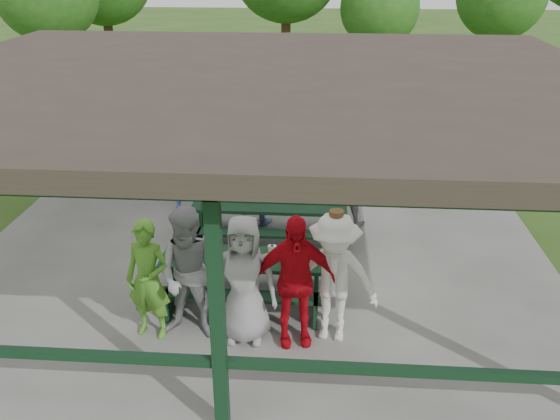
# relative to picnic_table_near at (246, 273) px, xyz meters

# --- Properties ---
(ground) EXTENTS (90.00, 90.00, 0.00)m
(ground) POSITION_rel_picnic_table_near_xyz_m (0.06, 1.20, -0.57)
(ground) COLOR #2B4E18
(ground) RESTS_ON ground
(concrete_slab) EXTENTS (10.00, 8.00, 0.10)m
(concrete_slab) POSITION_rel_picnic_table_near_xyz_m (0.06, 1.20, -0.52)
(concrete_slab) COLOR slate
(concrete_slab) RESTS_ON ground
(pavilion_structure) EXTENTS (10.60, 8.60, 3.24)m
(pavilion_structure) POSITION_rel_picnic_table_near_xyz_m (0.06, 1.20, 2.60)
(pavilion_structure) COLOR black
(pavilion_structure) RESTS_ON concrete_slab
(picnic_table_near) EXTENTS (2.49, 1.39, 0.75)m
(picnic_table_near) POSITION_rel_picnic_table_near_xyz_m (0.00, 0.00, 0.00)
(picnic_table_near) COLOR black
(picnic_table_near) RESTS_ON concrete_slab
(picnic_table_far) EXTENTS (2.75, 1.39, 0.75)m
(picnic_table_far) POSITION_rel_picnic_table_near_xyz_m (0.18, 2.00, 0.01)
(picnic_table_far) COLOR black
(picnic_table_far) RESTS_ON concrete_slab
(table_setting) EXTENTS (2.34, 0.45, 0.10)m
(table_setting) POSITION_rel_picnic_table_near_xyz_m (0.17, 0.03, 0.31)
(table_setting) COLOR white
(table_setting) RESTS_ON picnic_table_near
(contestant_green) EXTENTS (0.69, 0.52, 1.73)m
(contestant_green) POSITION_rel_picnic_table_near_xyz_m (-1.19, -0.92, 0.39)
(contestant_green) COLOR #4C8D27
(contestant_green) RESTS_ON concrete_slab
(contestant_grey_left) EXTENTS (1.01, 0.83, 1.91)m
(contestant_grey_left) POSITION_rel_picnic_table_near_xyz_m (-0.61, -0.91, 0.49)
(contestant_grey_left) COLOR gray
(contestant_grey_left) RESTS_ON concrete_slab
(contestant_grey_mid) EXTENTS (0.90, 0.59, 1.83)m
(contestant_grey_mid) POSITION_rel_picnic_table_near_xyz_m (0.11, -0.92, 0.44)
(contestant_grey_mid) COLOR gray
(contestant_grey_mid) RESTS_ON concrete_slab
(contestant_red) EXTENTS (1.16, 0.64, 1.88)m
(contestant_red) POSITION_rel_picnic_table_near_xyz_m (0.77, -0.93, 0.47)
(contestant_red) COLOR #BC0914
(contestant_red) RESTS_ON concrete_slab
(contestant_white_fedora) EXTENTS (1.29, 0.85, 1.92)m
(contestant_white_fedora) POSITION_rel_picnic_table_near_xyz_m (1.29, -0.82, 0.46)
(contestant_white_fedora) COLOR silver
(contestant_white_fedora) RESTS_ON concrete_slab
(spectator_lblue) EXTENTS (1.67, 0.83, 1.72)m
(spectator_lblue) POSITION_rel_picnic_table_near_xyz_m (-0.19, 2.78, 0.39)
(spectator_lblue) COLOR #88A7D3
(spectator_lblue) RESTS_ON concrete_slab
(spectator_blue) EXTENTS (0.81, 0.63, 1.96)m
(spectator_blue) POSITION_rel_picnic_table_near_xyz_m (-1.66, 3.31, 0.51)
(spectator_blue) COLOR #4556B5
(spectator_blue) RESTS_ON concrete_slab
(spectator_grey) EXTENTS (0.84, 0.75, 1.43)m
(spectator_grey) POSITION_rel_picnic_table_near_xyz_m (1.63, 2.91, 0.24)
(spectator_grey) COLOR gray
(spectator_grey) RESTS_ON concrete_slab
(pickup_truck) EXTENTS (5.60, 3.05, 1.49)m
(pickup_truck) POSITION_rel_picnic_table_near_xyz_m (0.75, 8.81, 0.17)
(pickup_truck) COLOR silver
(pickup_truck) RESTS_ON ground
(farm_trailer) EXTENTS (4.16, 2.67, 1.46)m
(farm_trailer) POSITION_rel_picnic_table_near_xyz_m (-2.14, 8.09, 0.15)
(farm_trailer) COLOR #1B3497
(farm_trailer) RESTS_ON ground
(tree_mid) EXTENTS (2.83, 2.83, 4.42)m
(tree_mid) POSITION_rel_picnic_table_near_xyz_m (3.00, 14.77, 2.41)
(tree_mid) COLOR #352015
(tree_mid) RESTS_ON ground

